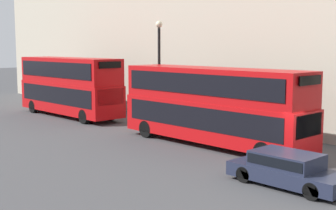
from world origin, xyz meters
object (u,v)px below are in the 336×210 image
(bus_leading, at_px, (213,103))
(car_dark_sedan, at_px, (288,168))
(pedestrian, at_px, (74,100))
(bus_second_in_queue, at_px, (69,84))

(bus_leading, xyz_separation_m, car_dark_sedan, (-3.40, -6.83, -1.62))
(car_dark_sedan, bearing_deg, pedestrian, 76.90)
(bus_second_in_queue, relative_size, car_dark_sedan, 2.30)
(bus_leading, bearing_deg, pedestrian, 82.64)
(bus_second_in_queue, xyz_separation_m, car_dark_sedan, (-3.40, -21.24, -1.75))
(pedestrian, bearing_deg, bus_leading, -97.36)
(bus_leading, xyz_separation_m, pedestrian, (2.25, 17.46, -1.54))
(bus_leading, distance_m, car_dark_sedan, 7.80)
(bus_second_in_queue, relative_size, pedestrian, 6.29)
(bus_leading, height_order, car_dark_sedan, bus_leading)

